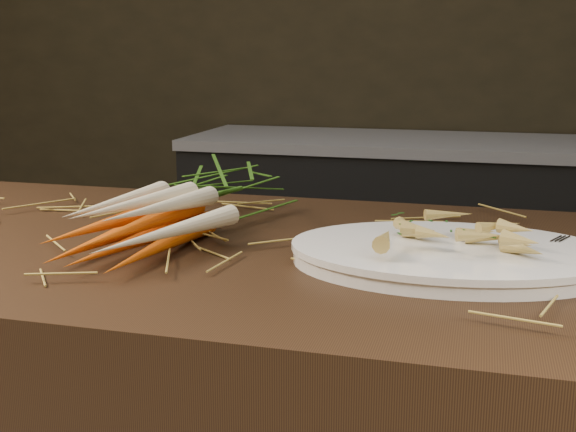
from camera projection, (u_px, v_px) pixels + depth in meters
The scene contains 6 objects.
back_counter at pixel (417, 243), 2.90m from camera, with size 1.82×0.62×0.84m.
straw_bedding at pixel (114, 229), 1.10m from camera, with size 1.40×0.60×0.02m, color olive, non-canonical shape.
root_veg_bunch at pixel (190, 203), 1.10m from camera, with size 0.23×0.52×0.09m.
serving_platter at pixel (450, 258), 0.94m from camera, with size 0.41×0.27×0.02m, color white, non-canonical shape.
roasted_veg_heap at pixel (451, 233), 0.93m from camera, with size 0.20×0.15×0.05m, color #B19240, non-canonical shape.
serving_fork at pixel (572, 258), 0.89m from camera, with size 0.01×0.15×0.00m, color silver.
Camera 1 is at (0.53, -0.66, 1.17)m, focal length 45.00 mm.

